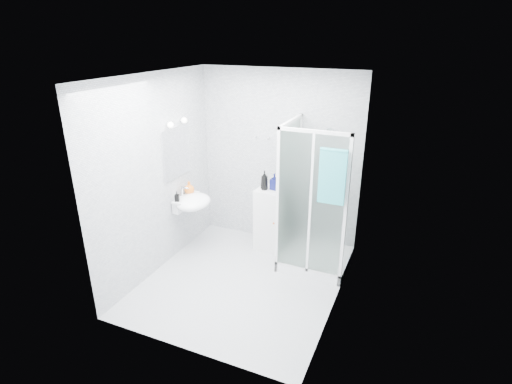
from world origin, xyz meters
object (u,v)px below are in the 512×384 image
at_px(shampoo_bottle_b, 274,182).
at_px(soap_dispenser_orange, 189,188).
at_px(shower_enclosure, 310,236).
at_px(storage_cabinet, 271,219).
at_px(shampoo_bottle_a, 264,180).
at_px(wall_basin, 192,202).
at_px(hand_towel, 332,175).
at_px(soap_dispenser_black, 177,196).

bearing_deg(shampoo_bottle_b, soap_dispenser_orange, -158.22).
distance_m(shower_enclosure, storage_cabinet, 0.71).
bearing_deg(shower_enclosure, shampoo_bottle_b, 157.75).
height_order(storage_cabinet, shampoo_bottle_a, shampoo_bottle_a).
height_order(wall_basin, hand_towel, hand_towel).
bearing_deg(wall_basin, hand_towel, -2.45).
bearing_deg(soap_dispenser_black, soap_dispenser_orange, 88.36).
bearing_deg(soap_dispenser_orange, wall_basin, -47.90).
xyz_separation_m(storage_cabinet, shampoo_bottle_a, (-0.09, -0.04, 0.61)).
xyz_separation_m(wall_basin, shampoo_bottle_a, (0.90, 0.51, 0.29)).
bearing_deg(hand_towel, wall_basin, 177.55).
xyz_separation_m(hand_towel, shampoo_bottle_b, (-0.96, 0.66, -0.44)).
bearing_deg(shampoo_bottle_b, storage_cabinet, -153.43).
bearing_deg(wall_basin, soap_dispenser_black, -121.82).
height_order(shampoo_bottle_b, soap_dispenser_orange, shampoo_bottle_b).
height_order(wall_basin, storage_cabinet, wall_basin).
distance_m(shower_enclosure, wall_basin, 1.72).
bearing_deg(hand_towel, shampoo_bottle_b, 145.56).
bearing_deg(shampoo_bottle_a, shampoo_bottle_b, 26.83).
bearing_deg(wall_basin, storage_cabinet, 29.12).
bearing_deg(wall_basin, shampoo_bottle_b, 29.02).
relative_size(hand_towel, soap_dispenser_black, 4.80).
height_order(storage_cabinet, soap_dispenser_orange, soap_dispenser_orange).
distance_m(shower_enclosure, soap_dispenser_black, 1.90).
distance_m(storage_cabinet, soap_dispenser_orange, 1.28).
bearing_deg(hand_towel, soap_dispenser_black, -177.28).
height_order(wall_basin, soap_dispenser_orange, soap_dispenser_orange).
relative_size(shampoo_bottle_a, soap_dispenser_black, 1.99).
relative_size(shampoo_bottle_a, soap_dispenser_orange, 1.48).
bearing_deg(soap_dispenser_orange, shampoo_bottle_b, 21.78).
bearing_deg(shampoo_bottle_b, hand_towel, -34.44).
xyz_separation_m(wall_basin, soap_dispenser_orange, (-0.11, 0.12, 0.16)).
xyz_separation_m(storage_cabinet, soap_dispenser_black, (-1.11, -0.74, 0.46)).
xyz_separation_m(shower_enclosure, shampoo_bottle_b, (-0.62, 0.26, 0.61)).
distance_m(hand_towel, shampoo_bottle_b, 1.24).
bearing_deg(soap_dispenser_orange, storage_cabinet, 21.60).
relative_size(wall_basin, shampoo_bottle_b, 2.39).
bearing_deg(storage_cabinet, soap_dispenser_orange, -153.05).
xyz_separation_m(shower_enclosure, soap_dispenser_black, (-1.77, -0.50, 0.49)).
distance_m(wall_basin, hand_towel, 2.11).
distance_m(soap_dispenser_orange, soap_dispenser_black, 0.30).
xyz_separation_m(wall_basin, hand_towel, (1.99, -0.09, 0.70)).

